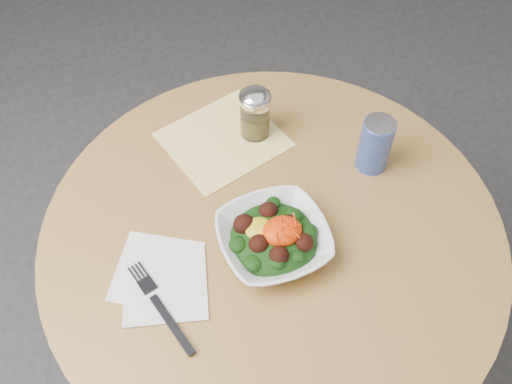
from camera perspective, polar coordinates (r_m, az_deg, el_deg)
ground at (r=1.78m, az=1.09°, el=-16.90°), size 6.00×6.00×0.00m
table at (r=1.28m, az=1.47°, el=-8.48°), size 0.90×0.90×0.75m
cloth_napkin at (r=1.25m, az=-3.29°, el=5.26°), size 0.29×0.28×0.00m
paper_napkins at (r=1.06m, az=-9.47°, el=-8.49°), size 0.20×0.22×0.00m
salad_bowl at (r=1.06m, az=1.78°, el=-4.63°), size 0.22×0.22×0.08m
fork at (r=1.03m, az=-9.67°, el=-11.03°), size 0.08×0.20×0.00m
spice_shaker at (r=1.22m, az=-0.11°, el=7.85°), size 0.07×0.07×0.12m
beverage_can at (r=1.18m, az=11.83°, el=4.69°), size 0.07×0.07×0.13m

